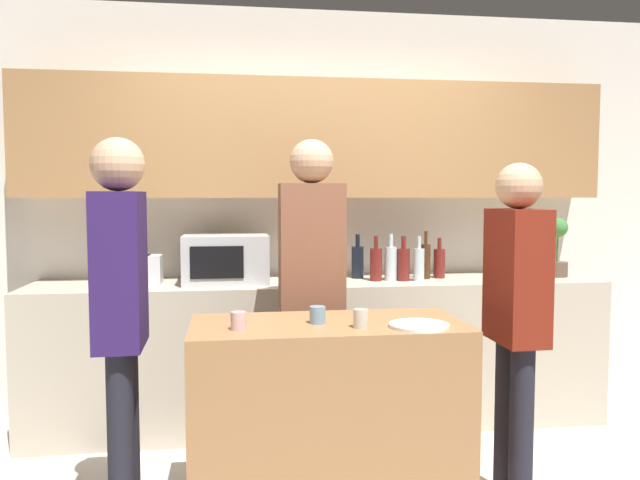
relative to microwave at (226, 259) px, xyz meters
The scene contains 20 objects.
back_wall 0.81m from the microwave, 25.27° to the left, with size 6.40×0.40×2.70m.
back_counter 0.86m from the microwave, ahead, with size 3.60×0.62×0.92m.
kitchen_island 1.41m from the microwave, 68.67° to the right, with size 1.21×0.57×0.90m.
microwave is the anchor object (origin of this frame).
toaster 0.52m from the microwave, behind, with size 0.26×0.16×0.18m.
potted_plant 2.19m from the microwave, ahead, with size 0.14×0.14×0.39m.
bottle_0 0.86m from the microwave, ahead, with size 0.08×0.08×0.29m.
bottle_1 0.95m from the microwave, ahead, with size 0.08×0.08×0.29m.
bottle_2 1.04m from the microwave, ahead, with size 0.08×0.08×0.30m.
bottle_3 1.12m from the microwave, ahead, with size 0.08×0.08×0.29m.
bottle_4 1.22m from the microwave, ahead, with size 0.07×0.07×0.29m.
bottle_5 1.29m from the microwave, ahead, with size 0.06×0.06×0.31m.
bottle_6 1.39m from the microwave, ahead, with size 0.08×0.08×0.26m.
plate_on_island 1.58m from the microwave, 58.01° to the right, with size 0.26×0.26×0.01m.
cup_0 1.28m from the microwave, 87.15° to the right, with size 0.07×0.07×0.08m.
cup_1 1.44m from the microwave, 66.07° to the right, with size 0.06×0.06×0.08m.
cup_2 1.27m from the microwave, 70.97° to the right, with size 0.07×0.07×0.08m.
person_left 0.78m from the microwave, 54.14° to the right, with size 0.34×0.23×1.76m.
person_center 1.79m from the microwave, 41.13° to the right, with size 0.21×0.34×1.62m.
person_right 1.27m from the microwave, 109.68° to the right, with size 0.22×0.34×1.71m.
Camera 1 is at (-0.56, -2.51, 1.47)m, focal length 35.00 mm.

